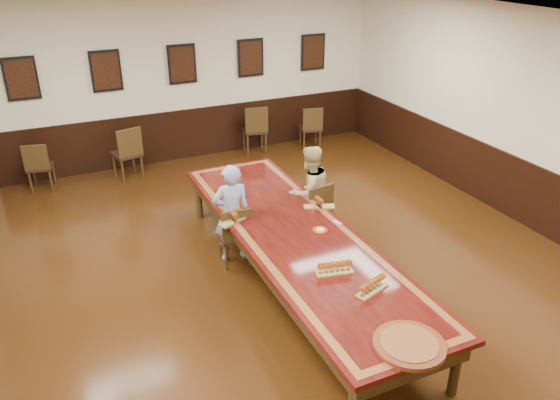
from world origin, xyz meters
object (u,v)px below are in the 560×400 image
chair_man (234,234)px  spare_chair_d (310,127)px  person_woman (309,192)px  carved_platter (409,345)px  spare_chair_a (40,165)px  spare_chair_b (126,152)px  person_man (232,213)px  spare_chair_c (255,128)px  chair_woman (313,210)px  conference_table (297,244)px

chair_man → spare_chair_d: (3.06, 3.62, 0.01)m
person_woman → carved_platter: 3.48m
spare_chair_a → spare_chair_d: size_ratio=0.98×
chair_man → spare_chair_b: size_ratio=0.89×
spare_chair_d → person_man: size_ratio=0.64×
spare_chair_b → person_man: 3.60m
spare_chair_a → spare_chair_c: (4.15, 0.14, 0.06)m
chair_woman → person_man: (-1.29, -0.07, 0.25)m
spare_chair_a → carved_platter: bearing=124.7°
person_man → conference_table: size_ratio=0.28×
person_woman → spare_chair_d: bearing=-127.2°
spare_chair_d → conference_table: (-2.54, -4.48, 0.16)m
spare_chair_d → spare_chair_a: bearing=12.3°
spare_chair_c → conference_table: bearing=83.8°
conference_table → carved_platter: carved_platter is taller
spare_chair_b → person_man: person_man is taller
conference_table → carved_platter: size_ratio=6.91×
spare_chair_b → person_man: size_ratio=0.71×
carved_platter → person_man: bearing=99.2°
chair_woman → spare_chair_b: bearing=-68.2°
spare_chair_c → person_woman: (-0.61, -3.61, 0.21)m
person_man → person_woman: 1.28m
person_man → spare_chair_a: bearing=-53.4°
conference_table → carved_platter: (0.01, -2.27, 0.16)m
chair_man → spare_chair_d: spare_chair_d is taller
chair_woman → person_man: person_man is taller
chair_woman → spare_chair_b: size_ratio=0.91×
chair_man → spare_chair_b: bearing=-73.2°
spare_chair_a → person_man: bearing=134.5°
conference_table → carved_platter: bearing=-89.9°
person_man → carved_platter: bearing=103.8°
spare_chair_a → spare_chair_c: spare_chair_c is taller
chair_woman → spare_chair_d: 3.88m
spare_chair_b → chair_woman: bearing=107.2°
spare_chair_b → conference_table: bearing=92.4°
chair_woman → person_man: size_ratio=0.64×
person_woman → carved_platter: person_woman is taller
chair_woman → spare_chair_c: (0.59, 3.71, 0.05)m
spare_chair_c → person_woman: bearing=90.3°
spare_chair_c → carved_platter: 7.14m
spare_chair_d → carved_platter: 7.22m
person_man → conference_table: 1.09m
chair_woman → spare_chair_c: size_ratio=0.90×
spare_chair_c → carved_platter: spare_chair_c is taller
spare_chair_d → chair_woman: bearing=76.5°
chair_man → carved_platter: size_ratio=1.22×
chair_woman → conference_table: size_ratio=0.18×
person_woman → conference_table: size_ratio=0.28×
spare_chair_d → conference_table: spare_chair_d is taller
chair_woman → spare_chair_d: chair_woman is taller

